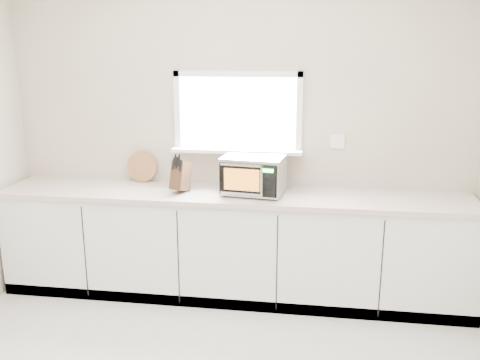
# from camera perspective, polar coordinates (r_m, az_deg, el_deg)

# --- Properties ---
(back_wall) EXTENTS (4.00, 0.17, 2.70)m
(back_wall) POSITION_cam_1_polar(r_m,az_deg,el_deg) (4.41, -0.23, 5.19)
(back_wall) COLOR beige
(back_wall) RESTS_ON ground
(cabinets) EXTENTS (3.92, 0.60, 0.88)m
(cabinets) POSITION_cam_1_polar(r_m,az_deg,el_deg) (4.38, -0.81, -7.46)
(cabinets) COLOR silver
(cabinets) RESTS_ON ground
(countertop) EXTENTS (3.92, 0.64, 0.04)m
(countertop) POSITION_cam_1_polar(r_m,az_deg,el_deg) (4.22, -0.85, -1.69)
(countertop) COLOR beige
(countertop) RESTS_ON cabinets
(microwave) EXTENTS (0.53, 0.45, 0.31)m
(microwave) POSITION_cam_1_polar(r_m,az_deg,el_deg) (4.15, 1.53, 0.66)
(microwave) COLOR black
(microwave) RESTS_ON countertop
(knife_block) EXTENTS (0.16, 0.25, 0.33)m
(knife_block) POSITION_cam_1_polar(r_m,az_deg,el_deg) (4.23, -6.66, 0.52)
(knife_block) COLOR #402917
(knife_block) RESTS_ON countertop
(cutting_board) EXTENTS (0.28, 0.07, 0.27)m
(cutting_board) POSITION_cam_1_polar(r_m,az_deg,el_deg) (4.62, -10.93, 1.48)
(cutting_board) COLOR #A86E41
(cutting_board) RESTS_ON countertop
(coffee_grinder) EXTENTS (0.14, 0.14, 0.23)m
(coffee_grinder) POSITION_cam_1_polar(r_m,az_deg,el_deg) (4.30, 1.55, 0.45)
(coffee_grinder) COLOR #B6B9BE
(coffee_grinder) RESTS_ON countertop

